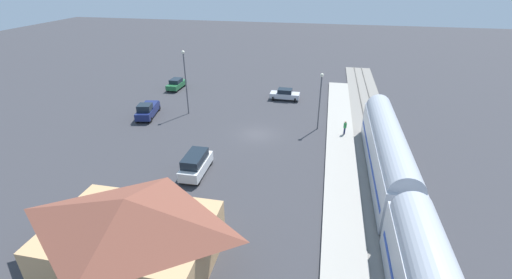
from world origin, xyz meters
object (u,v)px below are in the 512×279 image
Objects in this scene: passenger_train at (406,213)px; sedan_green at (176,84)px; suv_white at (196,164)px; station_building at (131,232)px; sedan_silver at (285,94)px; pickup_navy at (147,110)px; pedestrian_on_platform at (345,127)px; light_pole_lot_center at (185,76)px; light_pole_near_platform at (320,95)px.

sedan_green is (31.05, -31.29, -1.98)m from passenger_train.
station_building is at bearing 90.59° from suv_white.
pickup_navy is at bearing 31.46° from sedan_silver.
pedestrian_on_platform is 18.69m from suv_white.
passenger_train is 8.57× the size of sedan_silver.
station_building is 1.28× the size of light_pole_lot_center.
pickup_navy is at bearing 95.49° from sedan_green.
light_pole_near_platform is at bearing -70.84° from passenger_train.
sedan_silver is (12.30, -29.61, -1.98)m from passenger_train.
sedan_silver is 12.04m from light_pole_near_platform.
sedan_green is at bearing -25.86° from pedestrian_on_platform.
pedestrian_on_platform reaches higher than sedan_green.
light_pole_near_platform is at bearing -26.30° from pedestrian_on_platform.
passenger_train is 35.37m from pickup_navy.
pickup_navy is 0.79× the size of light_pole_near_platform.
suv_white is 0.68× the size of light_pole_near_platform.
pedestrian_on_platform is at bearing -121.54° from station_building.
station_building is at bearing 58.46° from pedestrian_on_platform.
suv_white is 0.56× the size of light_pole_lot_center.
station_building reaches higher than sedan_green.
passenger_train is at bearing 139.59° from light_pole_lot_center.
pickup_navy is 1.15× the size of suv_white.
passenger_train is at bearing 160.93° from suv_white.
light_pole_near_platform is at bearing 154.20° from sedan_green.
pedestrian_on_platform is 0.38× the size of sedan_green.
station_building is at bearing 104.38° from light_pole_lot_center.
light_pole_lot_center is (12.56, 8.45, 4.57)m from sedan_silver.
sedan_green is at bearing -62.68° from suv_white.
pickup_navy is (26.32, -0.92, -0.25)m from pedestrian_on_platform.
sedan_silver is at bearing -146.09° from light_pole_lot_center.
light_pole_lot_center is (18.06, -1.60, 0.86)m from light_pole_near_platform.
light_pole_near_platform is (-24.25, 11.72, 3.71)m from sedan_green.
suv_white is (14.58, 11.69, -0.13)m from pedestrian_on_platform.
sedan_silver is 1.00× the size of sedan_green.
suv_white is (18.12, -6.26, -1.71)m from passenger_train.
station_building is 39.19m from sedan_green.
suv_white reaches higher than sedan_silver.
sedan_green is at bearing -58.57° from light_pole_lot_center.
sedan_green is at bearing -25.80° from light_pole_near_platform.
pedestrian_on_platform is at bearing 154.14° from sedan_green.
station_building reaches higher than pedestrian_on_platform.
pedestrian_on_platform reaches higher than sedan_silver.
pickup_navy is (29.86, -18.87, -1.83)m from passenger_train.
pedestrian_on_platform is 0.24× the size of light_pole_near_platform.
pedestrian_on_platform is at bearing 153.70° from light_pole_near_platform.
passenger_train is 32.13m from sedan_silver.
sedan_green is (1.19, -12.42, -0.15)m from pickup_navy.
station_building is at bearing 17.30° from passenger_train.
suv_white is at bearing 38.72° from pedestrian_on_platform.
light_pole_near_platform is (6.80, -19.57, 1.73)m from passenger_train.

